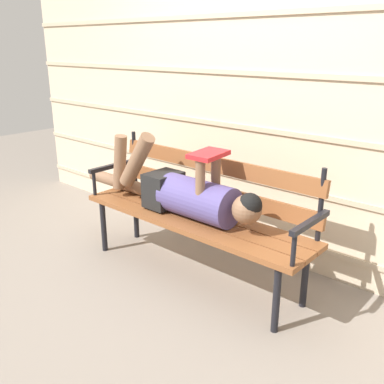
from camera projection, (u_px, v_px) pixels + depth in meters
The scene contains 4 objects.
ground_plane at pixel (177, 283), 3.05m from camera, with size 12.00×12.00×0.00m, color gray.
house_siding at pixel (249, 100), 3.24m from camera, with size 5.47×0.08×2.41m.
park_bench at pixel (198, 207), 3.05m from camera, with size 1.82×0.46×0.92m.
reclining_person at pixel (183, 192), 3.01m from camera, with size 1.76×0.28×0.55m.
Camera 1 is at (1.85, -1.93, 1.60)m, focal length 40.32 mm.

